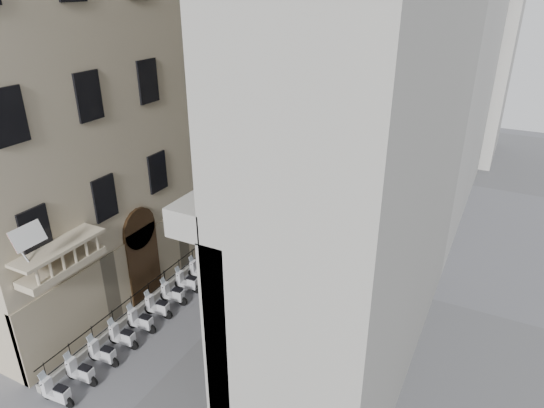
{
  "coord_description": "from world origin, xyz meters",
  "views": [
    {
      "loc": [
        12.23,
        -5.57,
        16.68
      ],
      "look_at": [
        0.2,
        17.96,
        4.5
      ],
      "focal_mm": 32.0,
      "sensor_mm": 36.0,
      "label": 1
    }
  ],
  "objects_px": {
    "info_kiosk": "(227,229)",
    "pedestrian_a": "(298,243)",
    "scooter_0": "(59,403)",
    "street_lamp": "(225,183)",
    "security_tent": "(287,171)",
    "pedestrian_b": "(356,210)"
  },
  "relations": [
    {
      "from": "street_lamp",
      "to": "info_kiosk",
      "type": "height_order",
      "value": "street_lamp"
    },
    {
      "from": "security_tent",
      "to": "info_kiosk",
      "type": "relative_size",
      "value": 1.92
    },
    {
      "from": "info_kiosk",
      "to": "pedestrian_a",
      "type": "relative_size",
      "value": 1.18
    },
    {
      "from": "pedestrian_a",
      "to": "pedestrian_b",
      "type": "height_order",
      "value": "pedestrian_b"
    },
    {
      "from": "info_kiosk",
      "to": "pedestrian_b",
      "type": "distance_m",
      "value": 10.03
    },
    {
      "from": "street_lamp",
      "to": "scooter_0",
      "type": "bearing_deg",
      "value": -69.17
    },
    {
      "from": "street_lamp",
      "to": "info_kiosk",
      "type": "distance_m",
      "value": 3.67
    },
    {
      "from": "street_lamp",
      "to": "pedestrian_a",
      "type": "distance_m",
      "value": 6.29
    },
    {
      "from": "scooter_0",
      "to": "pedestrian_b",
      "type": "xyz_separation_m",
      "value": [
        5.94,
        22.71,
        0.98
      ]
    },
    {
      "from": "scooter_0",
      "to": "info_kiosk",
      "type": "height_order",
      "value": "info_kiosk"
    },
    {
      "from": "info_kiosk",
      "to": "pedestrian_b",
      "type": "relative_size",
      "value": 1.0
    },
    {
      "from": "security_tent",
      "to": "pedestrian_b",
      "type": "relative_size",
      "value": 1.92
    },
    {
      "from": "scooter_0",
      "to": "street_lamp",
      "type": "xyz_separation_m",
      "value": [
        -0.85,
        15.18,
        4.63
      ]
    },
    {
      "from": "pedestrian_a",
      "to": "pedestrian_b",
      "type": "relative_size",
      "value": 0.84
    },
    {
      "from": "info_kiosk",
      "to": "scooter_0",
      "type": "bearing_deg",
      "value": -105.7
    },
    {
      "from": "street_lamp",
      "to": "pedestrian_b",
      "type": "bearing_deg",
      "value": 65.58
    },
    {
      "from": "security_tent",
      "to": "street_lamp",
      "type": "height_order",
      "value": "street_lamp"
    },
    {
      "from": "street_lamp",
      "to": "pedestrian_a",
      "type": "height_order",
      "value": "street_lamp"
    },
    {
      "from": "street_lamp",
      "to": "pedestrian_a",
      "type": "xyz_separation_m",
      "value": [
        4.9,
        1.09,
        -3.8
      ]
    },
    {
      "from": "security_tent",
      "to": "pedestrian_a",
      "type": "distance_m",
      "value": 9.18
    },
    {
      "from": "scooter_0",
      "to": "pedestrian_a",
      "type": "height_order",
      "value": "pedestrian_a"
    },
    {
      "from": "security_tent",
      "to": "street_lamp",
      "type": "bearing_deg",
      "value": -92.08
    }
  ]
}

